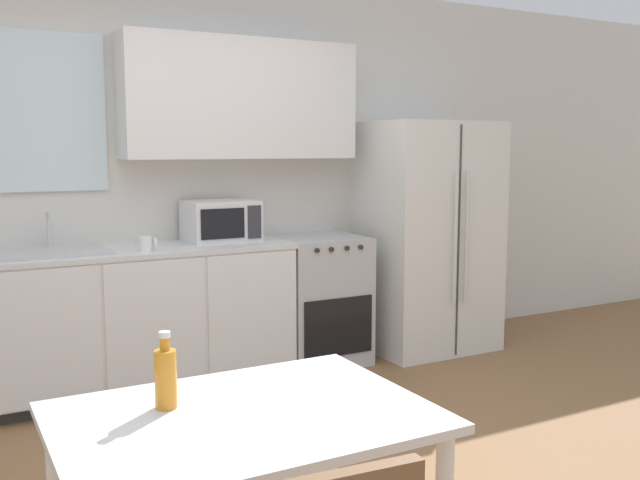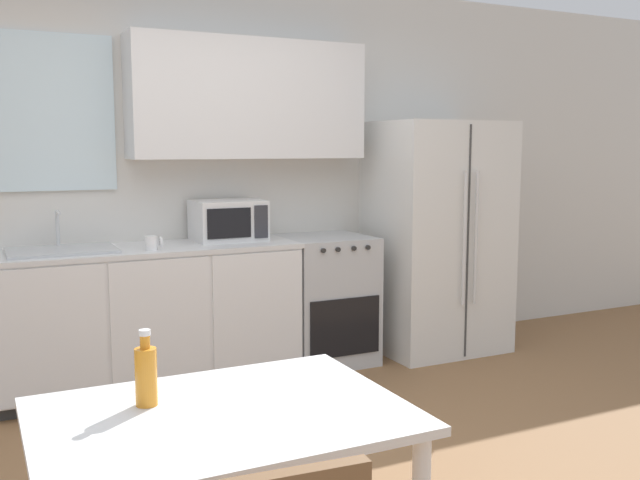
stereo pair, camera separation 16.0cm
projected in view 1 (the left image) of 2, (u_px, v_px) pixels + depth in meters
name	position (u px, v px, depth m)	size (l,w,h in m)	color
wall_back	(170.00, 161.00, 4.78)	(12.00, 0.38, 2.70)	silver
kitchen_counter	(144.00, 318.00, 4.51)	(1.90, 0.62, 0.91)	#333333
oven_range	(317.00, 299.00, 5.10)	(0.61, 0.63, 0.91)	#B7BABC
refrigerator	(427.00, 236.00, 5.43)	(0.94, 0.79, 1.72)	silver
kitchen_sink	(54.00, 251.00, 4.22)	(0.62, 0.44, 0.24)	#B7BABC
microwave	(221.00, 221.00, 4.78)	(0.46, 0.38, 0.27)	silver
coffee_mug	(146.00, 244.00, 4.31)	(0.11, 0.08, 0.09)	white
dining_table	(243.00, 444.00, 2.20)	(1.13, 0.82, 0.72)	white
drink_bottle	(166.00, 377.00, 2.22)	(0.07, 0.07, 0.24)	orange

